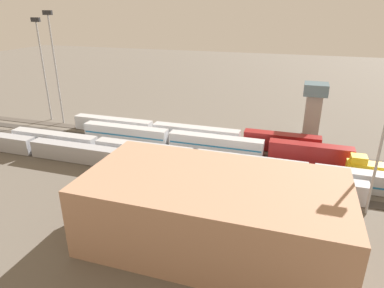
{
  "coord_description": "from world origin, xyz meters",
  "views": [
    {
      "loc": [
        -30.48,
        69.09,
        32.6
      ],
      "look_at": [
        -7.69,
        -1.9,
        2.5
      ],
      "focal_mm": 31.77,
      "sensor_mm": 36.0,
      "label": 1
    }
  ],
  "objects_px": {
    "train_on_track_4": "(125,160)",
    "train_on_track_1": "(207,142)",
    "train_on_track_0": "(190,133)",
    "light_mast_2": "(54,56)",
    "train_on_track_2": "(372,171)",
    "control_tower": "(314,106)",
    "light_mast_0": "(42,58)",
    "train_on_track_3": "(194,159)",
    "maintenance_shed": "(213,212)"
  },
  "relations": [
    {
      "from": "train_on_track_0",
      "to": "maintenance_shed",
      "type": "distance_m",
      "value": 41.87
    },
    {
      "from": "light_mast_0",
      "to": "train_on_track_0",
      "type": "bearing_deg",
      "value": 175.25
    },
    {
      "from": "train_on_track_4",
      "to": "train_on_track_2",
      "type": "xyz_separation_m",
      "value": [
        -49.74,
        -10.0,
        0.14
      ]
    },
    {
      "from": "train_on_track_0",
      "to": "train_on_track_4",
      "type": "xyz_separation_m",
      "value": [
        8.15,
        20.0,
        -0.09
      ]
    },
    {
      "from": "train_on_track_4",
      "to": "light_mast_2",
      "type": "xyz_separation_m",
      "value": [
        33.02,
        -22.34,
        17.82
      ]
    },
    {
      "from": "control_tower",
      "to": "light_mast_0",
      "type": "bearing_deg",
      "value": 7.0
    },
    {
      "from": "train_on_track_2",
      "to": "control_tower",
      "type": "xyz_separation_m",
      "value": [
        11.57,
        -23.32,
        6.23
      ]
    },
    {
      "from": "train_on_track_0",
      "to": "control_tower",
      "type": "height_order",
      "value": "control_tower"
    },
    {
      "from": "train_on_track_4",
      "to": "maintenance_shed",
      "type": "bearing_deg",
      "value": 142.73
    },
    {
      "from": "train_on_track_4",
      "to": "train_on_track_2",
      "type": "relative_size",
      "value": 9.56
    },
    {
      "from": "train_on_track_2",
      "to": "maintenance_shed",
      "type": "xyz_separation_m",
      "value": [
        25.43,
        28.49,
        3.11
      ]
    },
    {
      "from": "train_on_track_4",
      "to": "light_mast_0",
      "type": "bearing_deg",
      "value": -31.71
    },
    {
      "from": "train_on_track_1",
      "to": "train_on_track_4",
      "type": "height_order",
      "value": "train_on_track_1"
    },
    {
      "from": "train_on_track_2",
      "to": "train_on_track_1",
      "type": "bearing_deg",
      "value": -7.98
    },
    {
      "from": "train_on_track_3",
      "to": "maintenance_shed",
      "type": "relative_size",
      "value": 2.61
    },
    {
      "from": "train_on_track_0",
      "to": "control_tower",
      "type": "relative_size",
      "value": 4.6
    },
    {
      "from": "train_on_track_0",
      "to": "train_on_track_3",
      "type": "relative_size",
      "value": 0.69
    },
    {
      "from": "train_on_track_4",
      "to": "train_on_track_2",
      "type": "bearing_deg",
      "value": -168.63
    },
    {
      "from": "train_on_track_4",
      "to": "control_tower",
      "type": "xyz_separation_m",
      "value": [
        -38.17,
        -33.32,
        6.37
      ]
    },
    {
      "from": "train_on_track_0",
      "to": "maintenance_shed",
      "type": "bearing_deg",
      "value": 112.77
    },
    {
      "from": "control_tower",
      "to": "maintenance_shed",
      "type": "bearing_deg",
      "value": 75.02
    },
    {
      "from": "train_on_track_3",
      "to": "light_mast_2",
      "type": "height_order",
      "value": "light_mast_2"
    },
    {
      "from": "train_on_track_4",
      "to": "light_mast_2",
      "type": "distance_m",
      "value": 43.67
    },
    {
      "from": "train_on_track_0",
      "to": "maintenance_shed",
      "type": "xyz_separation_m",
      "value": [
        -16.16,
        38.49,
        3.15
      ]
    },
    {
      "from": "light_mast_0",
      "to": "train_on_track_3",
      "type": "bearing_deg",
      "value": 160.26
    },
    {
      "from": "train_on_track_4",
      "to": "maintenance_shed",
      "type": "distance_m",
      "value": 30.71
    },
    {
      "from": "control_tower",
      "to": "train_on_track_2",
      "type": "bearing_deg",
      "value": 116.38
    },
    {
      "from": "train_on_track_0",
      "to": "train_on_track_2",
      "type": "distance_m",
      "value": 42.77
    },
    {
      "from": "train_on_track_4",
      "to": "light_mast_0",
      "type": "xyz_separation_m",
      "value": [
        38.66,
        -23.89,
        16.81
      ]
    },
    {
      "from": "light_mast_0",
      "to": "light_mast_2",
      "type": "bearing_deg",
      "value": 164.68
    },
    {
      "from": "train_on_track_4",
      "to": "train_on_track_1",
      "type": "bearing_deg",
      "value": -133.16
    },
    {
      "from": "train_on_track_1",
      "to": "control_tower",
      "type": "relative_size",
      "value": 4.6
    },
    {
      "from": "train_on_track_3",
      "to": "train_on_track_2",
      "type": "relative_size",
      "value": 9.56
    },
    {
      "from": "light_mast_0",
      "to": "light_mast_2",
      "type": "distance_m",
      "value": 5.94
    },
    {
      "from": "train_on_track_1",
      "to": "control_tower",
      "type": "distance_m",
      "value": 30.92
    },
    {
      "from": "train_on_track_2",
      "to": "light_mast_2",
      "type": "height_order",
      "value": "light_mast_2"
    },
    {
      "from": "train_on_track_2",
      "to": "control_tower",
      "type": "height_order",
      "value": "control_tower"
    },
    {
      "from": "train_on_track_1",
      "to": "light_mast_2",
      "type": "relative_size",
      "value": 2.09
    },
    {
      "from": "train_on_track_1",
      "to": "light_mast_0",
      "type": "relative_size",
      "value": 2.22
    },
    {
      "from": "train_on_track_3",
      "to": "train_on_track_2",
      "type": "height_order",
      "value": "train_on_track_2"
    },
    {
      "from": "train_on_track_4",
      "to": "train_on_track_3",
      "type": "height_order",
      "value": "same"
    },
    {
      "from": "light_mast_2",
      "to": "light_mast_0",
      "type": "bearing_deg",
      "value": -15.32
    },
    {
      "from": "train_on_track_0",
      "to": "train_on_track_3",
      "type": "xyz_separation_m",
      "value": [
        -5.82,
        15.0,
        -0.12
      ]
    },
    {
      "from": "train_on_track_3",
      "to": "train_on_track_0",
      "type": "bearing_deg",
      "value": -68.78
    },
    {
      "from": "maintenance_shed",
      "to": "light_mast_2",
      "type": "bearing_deg",
      "value": -35.47
    },
    {
      "from": "train_on_track_4",
      "to": "train_on_track_2",
      "type": "height_order",
      "value": "train_on_track_2"
    },
    {
      "from": "maintenance_shed",
      "to": "control_tower",
      "type": "distance_m",
      "value": 53.73
    },
    {
      "from": "train_on_track_4",
      "to": "train_on_track_3",
      "type": "relative_size",
      "value": 1.0
    },
    {
      "from": "train_on_track_4",
      "to": "train_on_track_0",
      "type": "bearing_deg",
      "value": -112.17
    },
    {
      "from": "train_on_track_2",
      "to": "train_on_track_0",
      "type": "bearing_deg",
      "value": -13.52
    }
  ]
}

